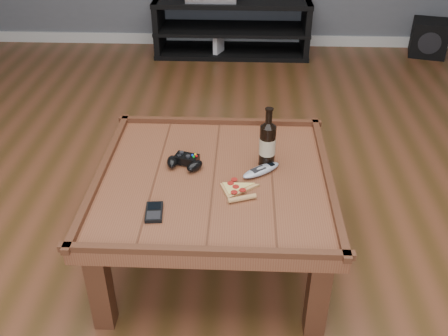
{
  "coord_description": "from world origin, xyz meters",
  "views": [
    {
      "loc": [
        0.12,
        -1.77,
        1.64
      ],
      "look_at": [
        0.05,
        -0.04,
        0.52
      ],
      "focal_mm": 40.0,
      "sensor_mm": 36.0,
      "label": 1
    }
  ],
  "objects_px": {
    "media_console": "(232,27)",
    "subwoofer": "(429,38)",
    "coffee_table": "(214,187)",
    "pizza_slice": "(237,190)",
    "beer_bottle": "(268,143)",
    "game_controller": "(185,162)",
    "smartphone": "(154,212)",
    "game_console": "(219,47)",
    "remote_control": "(261,170)"
  },
  "relations": [
    {
      "from": "coffee_table",
      "to": "smartphone",
      "type": "bearing_deg",
      "value": -128.67
    },
    {
      "from": "game_console",
      "to": "coffee_table",
      "type": "bearing_deg",
      "value": -63.48
    },
    {
      "from": "coffee_table",
      "to": "smartphone",
      "type": "height_order",
      "value": "coffee_table"
    },
    {
      "from": "game_controller",
      "to": "smartphone",
      "type": "xyz_separation_m",
      "value": [
        -0.08,
        -0.34,
        -0.02
      ]
    },
    {
      "from": "media_console",
      "to": "subwoofer",
      "type": "relative_size",
      "value": 3.65
    },
    {
      "from": "pizza_slice",
      "to": "smartphone",
      "type": "xyz_separation_m",
      "value": [
        -0.31,
        -0.16,
        0.0
      ]
    },
    {
      "from": "game_console",
      "to": "smartphone",
      "type": "bearing_deg",
      "value": -67.91
    },
    {
      "from": "game_controller",
      "to": "coffee_table",
      "type": "bearing_deg",
      "value": -13.24
    },
    {
      "from": "game_console",
      "to": "beer_bottle",
      "type": "bearing_deg",
      "value": -58.3
    },
    {
      "from": "media_console",
      "to": "beer_bottle",
      "type": "bearing_deg",
      "value": -85.07
    },
    {
      "from": "pizza_slice",
      "to": "remote_control",
      "type": "relative_size",
      "value": 1.27
    },
    {
      "from": "game_console",
      "to": "pizza_slice",
      "type": "bearing_deg",
      "value": -61.51
    },
    {
      "from": "media_console",
      "to": "pizza_slice",
      "type": "distance_m",
      "value": 2.87
    },
    {
      "from": "smartphone",
      "to": "remote_control",
      "type": "height_order",
      "value": "remote_control"
    },
    {
      "from": "coffee_table",
      "to": "subwoofer",
      "type": "bearing_deg",
      "value": 57.07
    },
    {
      "from": "media_console",
      "to": "game_controller",
      "type": "bearing_deg",
      "value": -92.84
    },
    {
      "from": "beer_bottle",
      "to": "game_controller",
      "type": "distance_m",
      "value": 0.37
    },
    {
      "from": "pizza_slice",
      "to": "remote_control",
      "type": "xyz_separation_m",
      "value": [
        0.1,
        0.14,
        0.01
      ]
    },
    {
      "from": "remote_control",
      "to": "subwoofer",
      "type": "distance_m",
      "value": 3.21
    },
    {
      "from": "beer_bottle",
      "to": "smartphone",
      "type": "bearing_deg",
      "value": -139.72
    },
    {
      "from": "pizza_slice",
      "to": "game_console",
      "type": "bearing_deg",
      "value": 74.72
    },
    {
      "from": "beer_bottle",
      "to": "smartphone",
      "type": "relative_size",
      "value": 2.18
    },
    {
      "from": "media_console",
      "to": "game_console",
      "type": "height_order",
      "value": "media_console"
    },
    {
      "from": "pizza_slice",
      "to": "subwoofer",
      "type": "height_order",
      "value": "pizza_slice"
    },
    {
      "from": "coffee_table",
      "to": "smartphone",
      "type": "relative_size",
      "value": 8.18
    },
    {
      "from": "media_console",
      "to": "smartphone",
      "type": "bearing_deg",
      "value": -94.07
    },
    {
      "from": "coffee_table",
      "to": "pizza_slice",
      "type": "xyz_separation_m",
      "value": [
        0.1,
        -0.11,
        0.07
      ]
    },
    {
      "from": "media_console",
      "to": "beer_bottle",
      "type": "height_order",
      "value": "beer_bottle"
    },
    {
      "from": "beer_bottle",
      "to": "pizza_slice",
      "type": "xyz_separation_m",
      "value": [
        -0.13,
        -0.21,
        -0.1
      ]
    },
    {
      "from": "media_console",
      "to": "game_controller",
      "type": "height_order",
      "value": "same"
    },
    {
      "from": "media_console",
      "to": "beer_bottle",
      "type": "distance_m",
      "value": 2.67
    },
    {
      "from": "game_controller",
      "to": "game_console",
      "type": "height_order",
      "value": "game_controller"
    },
    {
      "from": "coffee_table",
      "to": "media_console",
      "type": "height_order",
      "value": "media_console"
    },
    {
      "from": "pizza_slice",
      "to": "remote_control",
      "type": "bearing_deg",
      "value": 34.34
    },
    {
      "from": "smartphone",
      "to": "pizza_slice",
      "type": "bearing_deg",
      "value": 21.26
    },
    {
      "from": "subwoofer",
      "to": "remote_control",
      "type": "bearing_deg",
      "value": -105.33
    },
    {
      "from": "subwoofer",
      "to": "game_console",
      "type": "bearing_deg",
      "value": -160.92
    },
    {
      "from": "game_console",
      "to": "subwoofer",
      "type": "bearing_deg",
      "value": 28.16
    },
    {
      "from": "coffee_table",
      "to": "pizza_slice",
      "type": "height_order",
      "value": "coffee_table"
    },
    {
      "from": "smartphone",
      "to": "subwoofer",
      "type": "height_order",
      "value": "smartphone"
    },
    {
      "from": "coffee_table",
      "to": "smartphone",
      "type": "distance_m",
      "value": 0.35
    },
    {
      "from": "media_console",
      "to": "subwoofer",
      "type": "distance_m",
      "value": 1.82
    },
    {
      "from": "remote_control",
      "to": "coffee_table",
      "type": "bearing_deg",
      "value": -118.51
    },
    {
      "from": "coffee_table",
      "to": "pizza_slice",
      "type": "distance_m",
      "value": 0.16
    },
    {
      "from": "subwoofer",
      "to": "game_console",
      "type": "height_order",
      "value": "subwoofer"
    },
    {
      "from": "beer_bottle",
      "to": "subwoofer",
      "type": "xyz_separation_m",
      "value": [
        1.58,
        2.69,
        -0.4
      ]
    },
    {
      "from": "game_controller",
      "to": "remote_control",
      "type": "relative_size",
      "value": 0.93
    },
    {
      "from": "coffee_table",
      "to": "beer_bottle",
      "type": "relative_size",
      "value": 3.75
    },
    {
      "from": "coffee_table",
      "to": "subwoofer",
      "type": "xyz_separation_m",
      "value": [
        1.81,
        2.8,
        -0.23
      ]
    },
    {
      "from": "beer_bottle",
      "to": "pizza_slice",
      "type": "bearing_deg",
      "value": -120.85
    }
  ]
}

